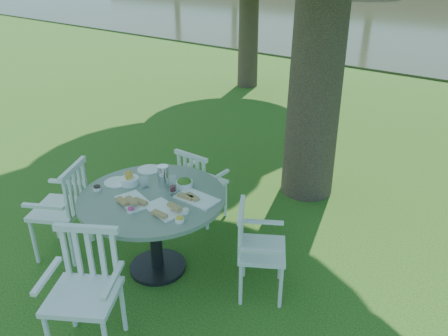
% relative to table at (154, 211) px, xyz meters
% --- Properties ---
extents(ground, '(140.00, 140.00, 0.00)m').
position_rel_table_xyz_m(ground, '(0.16, 0.66, -0.67)').
color(ground, '#19400D').
rests_on(ground, ground).
extents(table, '(1.37, 1.37, 0.84)m').
position_rel_table_xyz_m(table, '(0.00, 0.00, 0.00)').
color(table, black).
rests_on(table, ground).
extents(chair_ne, '(0.60, 0.61, 0.89)m').
position_rel_table_xyz_m(chair_ne, '(0.91, 0.33, -0.15)').
color(chair_ne, white).
rests_on(chair_ne, ground).
extents(chair_nw, '(0.47, 0.44, 0.90)m').
position_rel_table_xyz_m(chair_nw, '(-0.28, 0.93, -0.15)').
color(chair_nw, white).
rests_on(chair_nw, ground).
extents(chair_sw, '(0.67, 0.68, 1.01)m').
position_rel_table_xyz_m(chair_sw, '(-0.89, -0.36, -0.08)').
color(chair_sw, white).
rests_on(chair_sw, ground).
extents(chair_se, '(0.68, 0.67, 1.00)m').
position_rel_table_xyz_m(chair_se, '(0.25, -0.93, -0.08)').
color(chair_se, white).
rests_on(chair_se, ground).
extents(tableware, '(1.15, 0.81, 0.22)m').
position_rel_table_xyz_m(tableware, '(-0.04, 0.09, 0.21)').
color(tableware, white).
rests_on(tableware, table).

